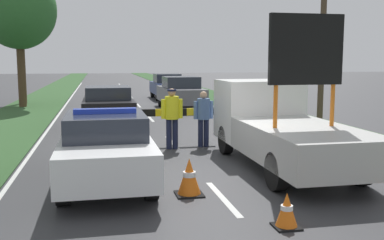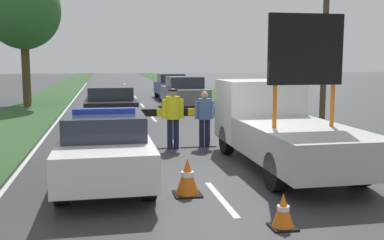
# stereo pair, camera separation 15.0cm
# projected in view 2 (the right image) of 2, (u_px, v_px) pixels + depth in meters

# --- Properties ---
(ground_plane) EXTENTS (160.00, 160.00, 0.00)m
(ground_plane) POSITION_uv_depth(u_px,v_px,m) (199.00, 173.00, 10.19)
(ground_plane) COLOR #333335
(lane_markings) EXTENTS (8.21, 57.72, 0.01)m
(lane_markings) POSITION_uv_depth(u_px,v_px,m) (145.00, 108.00, 23.68)
(lane_markings) COLOR silver
(lane_markings) RESTS_ON ground
(grass_verge_left) EXTENTS (3.10, 120.00, 0.03)m
(grass_verge_left) POSITION_uv_depth(u_px,v_px,m) (47.00, 100.00, 28.57)
(grass_verge_left) COLOR #2D5128
(grass_verge_left) RESTS_ON ground
(grass_verge_right) EXTENTS (3.10, 120.00, 0.03)m
(grass_verge_right) POSITION_uv_depth(u_px,v_px,m) (220.00, 97.00, 30.72)
(grass_verge_right) COLOR #2D5128
(grass_verge_right) RESTS_ON ground
(police_car) EXTENTS (1.79, 4.61, 1.56)m
(police_car) POSITION_uv_depth(u_px,v_px,m) (105.00, 146.00, 9.33)
(police_car) COLOR white
(police_car) RESTS_ON ground
(work_truck) EXTENTS (2.06, 5.61, 3.49)m
(work_truck) POSITION_uv_depth(u_px,v_px,m) (279.00, 125.00, 10.87)
(work_truck) COLOR white
(work_truck) RESTS_ON ground
(road_barrier) EXTENTS (2.87, 0.08, 1.08)m
(road_barrier) POSITION_uv_depth(u_px,v_px,m) (172.00, 115.00, 13.60)
(road_barrier) COLOR black
(road_barrier) RESTS_ON ground
(police_officer) EXTENTS (0.62, 0.40, 1.74)m
(police_officer) POSITION_uv_depth(u_px,v_px,m) (173.00, 113.00, 12.81)
(police_officer) COLOR #191E38
(police_officer) RESTS_ON ground
(pedestrian_civilian) EXTENTS (0.59, 0.37, 1.64)m
(pedestrian_civilian) POSITION_uv_depth(u_px,v_px,m) (205.00, 114.00, 13.13)
(pedestrian_civilian) COLOR #191E38
(pedestrian_civilian) RESTS_ON ground
(traffic_cone_near_police) EXTENTS (0.41, 0.41, 0.57)m
(traffic_cone_near_police) POSITION_uv_depth(u_px,v_px,m) (137.00, 130.00, 14.64)
(traffic_cone_near_police) COLOR black
(traffic_cone_near_police) RESTS_ON ground
(traffic_cone_centre_front) EXTENTS (0.46, 0.46, 0.64)m
(traffic_cone_centre_front) POSITION_uv_depth(u_px,v_px,m) (112.00, 139.00, 12.79)
(traffic_cone_centre_front) COLOR black
(traffic_cone_centre_front) RESTS_ON ground
(traffic_cone_behind_barrier) EXTENTS (0.52, 0.52, 0.71)m
(traffic_cone_behind_barrier) POSITION_uv_depth(u_px,v_px,m) (187.00, 177.00, 8.45)
(traffic_cone_behind_barrier) COLOR black
(traffic_cone_behind_barrier) RESTS_ON ground
(traffic_cone_lane_edge) EXTENTS (0.39, 0.39, 0.54)m
(traffic_cone_lane_edge) POSITION_uv_depth(u_px,v_px,m) (283.00, 211.00, 6.79)
(traffic_cone_lane_edge) COLOR black
(traffic_cone_lane_edge) RESTS_ON ground
(queued_car_sedan_black) EXTENTS (1.88, 4.17, 1.53)m
(queued_car_sedan_black) POSITION_uv_depth(u_px,v_px,m) (111.00, 105.00, 17.45)
(queued_car_sedan_black) COLOR black
(queued_car_sedan_black) RESTS_ON ground
(queued_car_suv_grey) EXTENTS (1.94, 4.50, 1.69)m
(queued_car_suv_grey) POSITION_uv_depth(u_px,v_px,m) (184.00, 92.00, 23.40)
(queued_car_suv_grey) COLOR slate
(queued_car_suv_grey) RESTS_ON ground
(queued_car_hatch_blue) EXTENTS (1.80, 4.41, 1.65)m
(queued_car_hatch_blue) POSITION_uv_depth(u_px,v_px,m) (171.00, 86.00, 29.61)
(queued_car_hatch_blue) COLOR navy
(queued_car_hatch_blue) RESTS_ON ground
(roadside_tree_near_left) EXTENTS (3.27, 3.27, 6.58)m
(roadside_tree_near_left) POSITION_uv_depth(u_px,v_px,m) (24.00, 20.00, 25.69)
(roadside_tree_near_left) COLOR #4C3823
(roadside_tree_near_left) RESTS_ON ground
(roadside_tree_near_right) EXTENTS (3.96, 3.96, 7.27)m
(roadside_tree_near_right) POSITION_uv_depth(u_px,v_px,m) (23.00, 10.00, 23.80)
(roadside_tree_near_right) COLOR #4C3823
(roadside_tree_near_right) RESTS_ON ground
(utility_pole) EXTENTS (1.20, 0.20, 7.41)m
(utility_pole) POSITION_uv_depth(u_px,v_px,m) (326.00, 21.00, 14.99)
(utility_pole) COLOR #473828
(utility_pole) RESTS_ON ground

